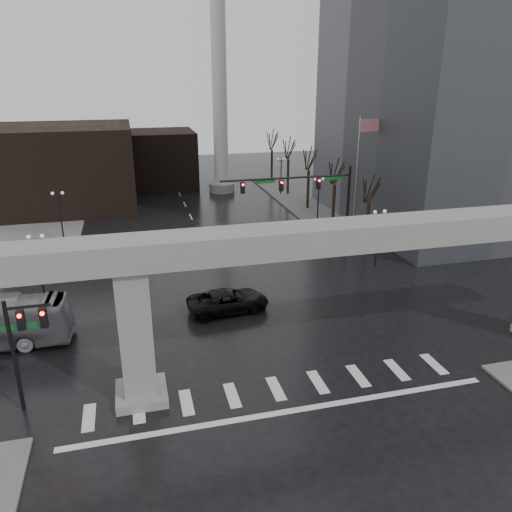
{
  "coord_description": "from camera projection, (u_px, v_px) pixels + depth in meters",
  "views": [
    {
      "loc": [
        -6.68,
        -22.64,
        15.95
      ],
      "look_at": [
        1.05,
        7.37,
        4.5
      ],
      "focal_mm": 35.0,
      "sensor_mm": 36.0,
      "label": 1
    }
  ],
  "objects": [
    {
      "name": "tree_right_2",
      "position": [
        308.0,
        186.0,
        60.95
      ],
      "size": [
        1.1,
        1.63,
        7.85
      ],
      "color": "black",
      "rests_on": "ground"
    },
    {
      "name": "signal_mast_arm",
      "position": [
        310.0,
        192.0,
        44.82
      ],
      "size": [
        12.12,
        0.43,
        8.0
      ],
      "color": "black",
      "rests_on": "ground"
    },
    {
      "name": "smokestack",
      "position": [
        220.0,
        93.0,
        66.22
      ],
      "size": [
        3.6,
        3.6,
        30.0
      ],
      "color": "silver",
      "rests_on": "ground"
    },
    {
      "name": "building_far_mid",
      "position": [
        160.0,
        159.0,
        73.04
      ],
      "size": [
        10.0,
        10.0,
        8.0
      ],
      "primitive_type": "cube",
      "color": "black",
      "rests_on": "ground"
    },
    {
      "name": "lamp_left_2",
      "position": [
        72.0,
        180.0,
        61.44
      ],
      "size": [
        1.22,
        0.32,
        5.11
      ],
      "color": "black",
      "rests_on": "ground"
    },
    {
      "name": "ground",
      "position": [
        271.0,
        378.0,
        27.66
      ],
      "size": [
        160.0,
        160.0,
        0.0
      ],
      "primitive_type": "plane",
      "color": "black",
      "rests_on": "ground"
    },
    {
      "name": "tree_right_0",
      "position": [
        367.0,
        222.0,
        46.46
      ],
      "size": [
        1.09,
        1.58,
        7.5
      ],
      "color": "black",
      "rests_on": "ground"
    },
    {
      "name": "building_far_left",
      "position": [
        66.0,
        168.0,
        60.8
      ],
      "size": [
        16.0,
        14.0,
        10.0
      ],
      "primitive_type": "cube",
      "color": "black",
      "rests_on": "ground"
    },
    {
      "name": "flagpole_assembly",
      "position": [
        360.0,
        164.0,
        48.61
      ],
      "size": [
        2.06,
        0.12,
        12.0
      ],
      "color": "silver",
      "rests_on": "ground"
    },
    {
      "name": "signal_left_pole",
      "position": [
        23.0,
        337.0,
        23.83
      ],
      "size": [
        2.3,
        0.3,
        6.0
      ],
      "color": "black",
      "rests_on": "ground"
    },
    {
      "name": "tree_right_1",
      "position": [
        334.0,
        202.0,
        53.7
      ],
      "size": [
        1.09,
        1.61,
        7.67
      ],
      "color": "black",
      "rests_on": "ground"
    },
    {
      "name": "lamp_left_0",
      "position": [
        38.0,
        256.0,
        36.01
      ],
      "size": [
        1.22,
        0.32,
        5.11
      ],
      "color": "black",
      "rests_on": "ground"
    },
    {
      "name": "office_tower",
      "position": [
        467.0,
        19.0,
        50.55
      ],
      "size": [
        22.0,
        26.0,
        42.0
      ],
      "primitive_type": "cube",
      "color": "slate",
      "rests_on": "ground"
    },
    {
      "name": "far_car",
      "position": [
        158.0,
        238.0,
        48.9
      ],
      "size": [
        1.56,
        3.83,
        1.3
      ],
      "primitive_type": "imported",
      "rotation": [
        0.0,
        0.0,
        0.01
      ],
      "color": "black",
      "rests_on": "ground"
    },
    {
      "name": "lamp_right_2",
      "position": [
        281.0,
        170.0,
        67.76
      ],
      "size": [
        1.22,
        0.32,
        5.11
      ],
      "color": "black",
      "rests_on": "ground"
    },
    {
      "name": "lamp_right_1",
      "position": [
        318.0,
        192.0,
        55.05
      ],
      "size": [
        1.22,
        0.32,
        5.11
      ],
      "color": "black",
      "rests_on": "ground"
    },
    {
      "name": "tree_right_4",
      "position": [
        272.0,
        163.0,
        75.43
      ],
      "size": [
        1.12,
        1.69,
        8.19
      ],
      "color": "black",
      "rests_on": "ground"
    },
    {
      "name": "elevated_guideway",
      "position": [
        296.0,
        260.0,
        25.57
      ],
      "size": [
        48.0,
        2.6,
        8.7
      ],
      "color": "gray",
      "rests_on": "ground"
    },
    {
      "name": "pickup_truck",
      "position": [
        228.0,
        301.0,
        35.16
      ],
      "size": [
        5.99,
        3.26,
        1.59
      ],
      "primitive_type": "imported",
      "rotation": [
        0.0,
        0.0,
        1.68
      ],
      "color": "black",
      "rests_on": "ground"
    },
    {
      "name": "sidewalk_ne",
      "position": [
        384.0,
        199.0,
        66.42
      ],
      "size": [
        28.0,
        36.0,
        0.15
      ],
      "primitive_type": "cube",
      "color": "slate",
      "rests_on": "ground"
    },
    {
      "name": "tree_right_3",
      "position": [
        288.0,
        173.0,
        68.19
      ],
      "size": [
        1.11,
        1.66,
        8.02
      ],
      "color": "black",
      "rests_on": "ground"
    },
    {
      "name": "lamp_right_0",
      "position": [
        378.0,
        228.0,
        42.33
      ],
      "size": [
        1.22,
        0.32,
        5.11
      ],
      "color": "black",
      "rests_on": "ground"
    },
    {
      "name": "lamp_left_1",
      "position": [
        59.0,
        208.0,
        48.73
      ],
      "size": [
        1.22,
        0.32,
        5.11
      ],
      "color": "black",
      "rests_on": "ground"
    }
  ]
}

